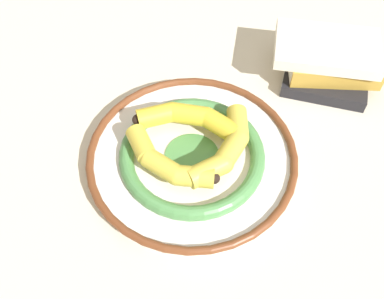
{
  "coord_description": "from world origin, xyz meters",
  "views": [
    {
      "loc": [
        0.19,
        0.42,
        0.66
      ],
      "look_at": [
        0.03,
        0.01,
        0.04
      ],
      "focal_mm": 42.0,
      "sensor_mm": 36.0,
      "label": 1
    }
  ],
  "objects_px": {
    "decorative_bowl": "(192,157)",
    "banana_b": "(164,161)",
    "book_stack": "(328,62)",
    "banana_c": "(224,150)",
    "banana_a": "(190,119)"
  },
  "relations": [
    {
      "from": "decorative_bowl",
      "to": "banana_b",
      "type": "relative_size",
      "value": 2.19
    },
    {
      "from": "decorative_bowl",
      "to": "book_stack",
      "type": "bearing_deg",
      "value": -162.19
    },
    {
      "from": "decorative_bowl",
      "to": "book_stack",
      "type": "relative_size",
      "value": 1.55
    },
    {
      "from": "book_stack",
      "to": "banana_c",
      "type": "bearing_deg",
      "value": 58.52
    },
    {
      "from": "banana_b",
      "to": "banana_c",
      "type": "relative_size",
      "value": 1.03
    },
    {
      "from": "decorative_bowl",
      "to": "banana_a",
      "type": "bearing_deg",
      "value": -107.49
    },
    {
      "from": "banana_b",
      "to": "banana_c",
      "type": "xyz_separation_m",
      "value": [
        -0.1,
        0.01,
        0.0
      ]
    },
    {
      "from": "banana_b",
      "to": "book_stack",
      "type": "distance_m",
      "value": 0.4
    },
    {
      "from": "decorative_bowl",
      "to": "banana_c",
      "type": "relative_size",
      "value": 2.25
    },
    {
      "from": "banana_b",
      "to": "book_stack",
      "type": "bearing_deg",
      "value": 73.51
    },
    {
      "from": "book_stack",
      "to": "banana_a",
      "type": "bearing_deg",
      "value": 42.34
    },
    {
      "from": "decorative_bowl",
      "to": "banana_b",
      "type": "height_order",
      "value": "banana_b"
    },
    {
      "from": "banana_b",
      "to": "banana_c",
      "type": "distance_m",
      "value": 0.1
    },
    {
      "from": "decorative_bowl",
      "to": "book_stack",
      "type": "xyz_separation_m",
      "value": [
        -0.32,
        -0.1,
        0.02
      ]
    },
    {
      "from": "banana_c",
      "to": "book_stack",
      "type": "distance_m",
      "value": 0.31
    }
  ]
}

